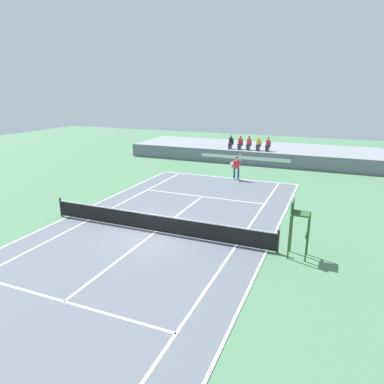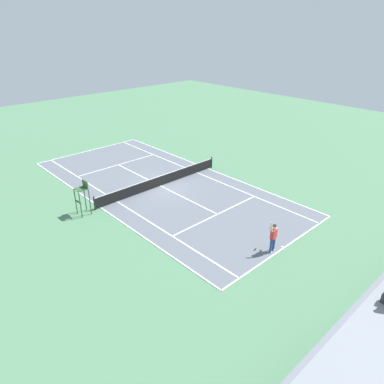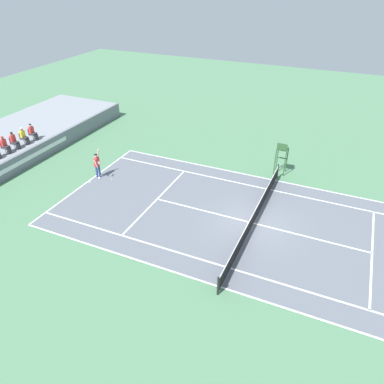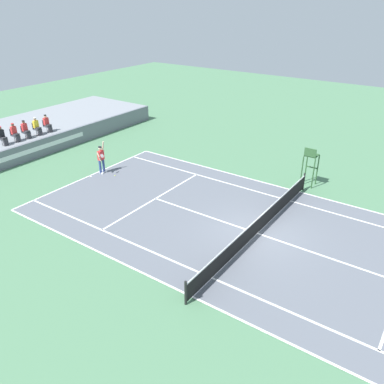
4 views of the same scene
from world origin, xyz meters
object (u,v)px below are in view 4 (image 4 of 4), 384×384
spectator_seated_1 (15,133)px  tennis_ball (115,176)px  spectator_seated_0 (2,136)px  umpire_chair (311,161)px  spectator_seated_3 (37,127)px  spectator_seated_4 (47,124)px  spectator_seated_2 (26,130)px  tennis_player (101,159)px

spectator_seated_1 → tennis_ball: 8.14m
spectator_seated_0 → umpire_chair: 20.12m
spectator_seated_3 → spectator_seated_4: (0.88, 0.00, 0.00)m
spectator_seated_1 → spectator_seated_2: 0.84m
tennis_ball → umpire_chair: umpire_chair is taller
spectator_seated_4 → spectator_seated_3: bearing=180.0°
spectator_seated_2 → tennis_ball: (0.80, -7.75, -1.85)m
spectator_seated_1 → umpire_chair: size_ratio=0.52×
spectator_seated_4 → tennis_player: size_ratio=0.61×
spectator_seated_2 → umpire_chair: bearing=-70.3°
spectator_seated_1 → spectator_seated_4: same height
spectator_seated_1 → umpire_chair: (7.41, -18.31, -0.33)m
umpire_chair → tennis_player: bearing=116.8°
spectator_seated_2 → tennis_player: 6.83m
spectator_seated_1 → spectator_seated_0: bearing=180.0°
spectator_seated_3 → umpire_chair: (5.65, -18.31, -0.33)m
spectator_seated_0 → tennis_player: size_ratio=0.61×
spectator_seated_2 → spectator_seated_3: (0.92, 0.00, 0.00)m
spectator_seated_2 → spectator_seated_4: bearing=0.0°
spectator_seated_0 → spectator_seated_2: bearing=0.0°
spectator_seated_3 → tennis_ball: (-0.12, -7.75, -1.85)m
spectator_seated_2 → tennis_ball: size_ratio=18.60×
spectator_seated_4 → tennis_ball: 8.04m
spectator_seated_4 → umpire_chair: spectator_seated_4 is taller
spectator_seated_2 → spectator_seated_4: same height
tennis_ball → umpire_chair: size_ratio=0.03×
spectator_seated_0 → spectator_seated_1: same height
spectator_seated_0 → spectator_seated_2: 1.76m
spectator_seated_3 → umpire_chair: size_ratio=0.52×
spectator_seated_1 → umpire_chair: spectator_seated_1 is taller
spectator_seated_2 → tennis_player: spectator_seated_2 is taller
tennis_player → tennis_ball: size_ratio=30.63×
spectator_seated_4 → tennis_player: (-1.09, -6.74, -0.89)m
spectator_seated_1 → tennis_player: 6.97m
spectator_seated_1 → umpire_chair: 19.75m
spectator_seated_0 → tennis_ball: 8.37m
tennis_ball → umpire_chair: bearing=-61.3°
spectator_seated_2 → spectator_seated_1: bearing=180.0°
spectator_seated_3 → umpire_chair: spectator_seated_3 is taller
spectator_seated_0 → tennis_player: spectator_seated_0 is taller
spectator_seated_0 → spectator_seated_1: bearing=0.0°
spectator_seated_0 → spectator_seated_1: (0.92, 0.00, 0.00)m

